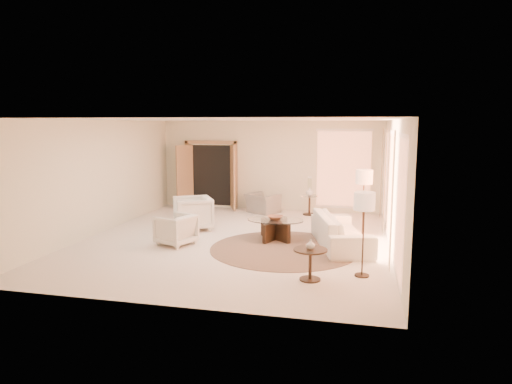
% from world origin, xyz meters
% --- Properties ---
extents(room, '(7.04, 8.04, 2.83)m').
position_xyz_m(room, '(0.00, 0.00, 1.40)').
color(room, silver).
rests_on(room, ground).
extents(windows_right, '(0.10, 6.40, 2.40)m').
position_xyz_m(windows_right, '(3.45, 0.10, 1.35)').
color(windows_right, '#F89363').
rests_on(windows_right, room).
extents(window_back_corner, '(1.70, 0.10, 2.40)m').
position_xyz_m(window_back_corner, '(2.30, 3.95, 1.35)').
color(window_back_corner, '#F89363').
rests_on(window_back_corner, room).
extents(curtains_right, '(0.06, 5.20, 2.60)m').
position_xyz_m(curtains_right, '(3.40, 1.00, 1.30)').
color(curtains_right, tan).
rests_on(curtains_right, room).
extents(french_doors, '(1.95, 0.66, 2.16)m').
position_xyz_m(french_doors, '(-1.90, 3.82, 1.07)').
color(french_doors, tan).
rests_on(french_doors, room).
extents(area_rug, '(4.09, 4.09, 0.01)m').
position_xyz_m(area_rug, '(1.24, -0.50, 0.01)').
color(area_rug, '#412B20').
rests_on(area_rug, room).
extents(sofa, '(1.56, 2.59, 0.71)m').
position_xyz_m(sofa, '(2.43, 0.03, 0.35)').
color(sofa, white).
rests_on(sofa, room).
extents(armchair_left, '(1.19, 1.22, 0.94)m').
position_xyz_m(armchair_left, '(-1.37, 0.81, 0.47)').
color(armchair_left, white).
rests_on(armchair_left, room).
extents(armchair_right, '(0.92, 0.94, 0.76)m').
position_xyz_m(armchair_right, '(-1.21, -0.69, 0.38)').
color(armchair_right, white).
rests_on(armchair_right, room).
extents(accent_chair, '(1.07, 0.95, 0.78)m').
position_xyz_m(accent_chair, '(-0.09, 3.40, 0.39)').
color(accent_chair, gray).
rests_on(accent_chair, room).
extents(coffee_table, '(1.63, 1.63, 0.49)m').
position_xyz_m(coffee_table, '(0.90, 0.24, 0.31)').
color(coffee_table, black).
rests_on(coffee_table, room).
extents(end_table, '(0.60, 0.60, 0.56)m').
position_xyz_m(end_table, '(2.01, -2.37, 0.39)').
color(end_table, black).
rests_on(end_table, room).
extents(side_table, '(0.51, 0.51, 0.59)m').
position_xyz_m(side_table, '(1.35, 3.40, 0.36)').
color(side_table, black).
rests_on(side_table, room).
extents(floor_lamp_near, '(0.40, 0.40, 1.64)m').
position_xyz_m(floor_lamp_near, '(2.90, 0.91, 1.40)').
color(floor_lamp_near, black).
rests_on(floor_lamp_near, room).
extents(floor_lamp_far, '(0.37, 0.37, 1.53)m').
position_xyz_m(floor_lamp_far, '(2.90, -1.95, 1.30)').
color(floor_lamp_far, black).
rests_on(floor_lamp_far, room).
extents(bowl, '(0.37, 0.37, 0.09)m').
position_xyz_m(bowl, '(0.90, 0.24, 0.53)').
color(bowl, brown).
rests_on(bowl, coffee_table).
extents(end_vase, '(0.18, 0.18, 0.17)m').
position_xyz_m(end_vase, '(2.01, -2.37, 0.64)').
color(end_vase, silver).
rests_on(end_vase, end_table).
extents(side_vase, '(0.30, 0.30, 0.24)m').
position_xyz_m(side_vase, '(1.35, 3.40, 0.71)').
color(side_vase, silver).
rests_on(side_vase, side_table).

